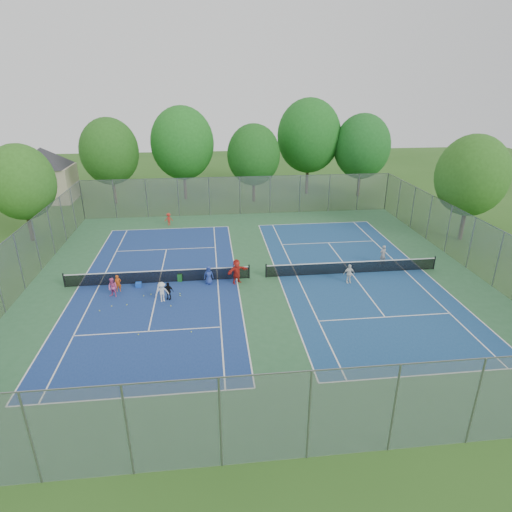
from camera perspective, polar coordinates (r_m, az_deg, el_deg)
The scene contains 39 objects.
ground at distance 30.94m, azimuth 0.21°, elevation -2.93°, with size 120.00×120.00×0.00m, color #2B561B.
court_pad at distance 30.93m, azimuth 0.21°, elevation -2.92°, with size 32.00×32.00×0.01m, color #2D5F38.
court_left at distance 30.98m, azimuth -12.78°, elevation -3.45°, with size 10.97×23.77×0.01m, color navy.
court_right at distance 32.42m, azimuth 12.60°, elevation -2.24°, with size 10.97×23.77×0.01m, color navy.
net_left at distance 30.80m, azimuth -12.85°, elevation -2.72°, with size 12.87×0.10×0.91m, color black.
net_right at distance 32.25m, azimuth 12.67°, elevation -1.53°, with size 12.87×0.10×0.91m, color black.
fence_north at distance 45.31m, azimuth -2.16°, elevation 8.03°, with size 32.00×0.10×4.00m, color gray.
fence_south at distance 16.60m, azimuth 7.08°, elevation -20.44°, with size 32.00×0.10×4.00m, color gray.
fence_west at distance 32.55m, azimuth -29.01°, elevation -0.74°, with size 32.00×0.10×4.00m, color gray.
fence_east at distance 35.62m, azimuth 26.72°, elevation 1.54°, with size 32.00×0.10×4.00m, color gray.
house at distance 55.79m, azimuth -26.50°, elevation 10.81°, with size 11.03×11.03×7.30m.
tree_nw at distance 51.44m, azimuth -18.96°, elevation 13.04°, with size 6.40×6.40×9.58m.
tree_nl at distance 51.28m, azimuth -9.80°, elevation 14.60°, with size 7.20×7.20×10.69m.
tree_nc at distance 49.67m, azimuth -0.32°, elevation 13.33°, with size 6.00×6.00×8.85m.
tree_nr at distance 53.56m, azimuth 7.07°, elevation 15.61°, with size 7.60×7.60×11.42m.
tree_ne at distance 53.51m, azimuth 13.97°, elevation 13.97°, with size 6.60×6.60×9.77m.
tree_side_w at distance 41.69m, azimuth -28.86°, elevation 8.61°, with size 5.60×5.60×8.47m.
tree_side_e at distance 41.14m, azimuth 26.84°, elevation 9.54°, with size 6.00×6.00×9.20m.
ball_crate at distance 30.65m, azimuth -15.39°, elevation -3.72°, with size 0.37×0.37×0.32m, color blue.
ball_hopper at distance 30.78m, azimuth -10.09°, elevation -2.87°, with size 0.28×0.28×0.56m, color #25882E.
student_a at distance 30.20m, azimuth -17.93°, elevation -3.51°, with size 0.44×0.29×1.20m, color #CC4E13.
student_b at distance 29.55m, azimuth -18.55°, elevation -4.02°, with size 0.65×0.51×1.34m, color #DA5592.
student_c at distance 28.12m, azimuth -12.42°, elevation -4.69°, with size 0.88×0.51×1.36m, color silver.
student_d at distance 28.31m, azimuth -11.63°, elevation -4.58°, with size 0.72×0.30×1.22m, color black.
student_e at distance 29.94m, azimuth -6.34°, elevation -2.56°, with size 0.66×0.43×1.34m, color #273E91.
student_f at distance 29.84m, azimuth -2.59°, elevation -2.06°, with size 1.65×0.53×1.78m, color red.
child_far_baseline at distance 42.88m, azimuth -11.56°, elevation 4.83°, with size 0.80×0.46×1.23m, color red.
instructor at distance 34.38m, azimuth 16.56°, elevation 0.17°, with size 0.56×0.37×1.54m, color gray.
teen_court_b at distance 30.62m, azimuth 12.29°, elevation -2.32°, with size 0.82×0.34×1.40m, color white.
tennis_ball_0 at distance 28.82m, azimuth -10.08°, elevation -5.25°, with size 0.07×0.07×0.07m, color #BDE234.
tennis_ball_1 at distance 24.84m, azimuth -8.62°, elevation -10.00°, with size 0.07×0.07×0.07m, color #C2EA36.
tennis_ball_2 at distance 27.67m, azimuth -11.29°, elevation -6.57°, with size 0.07×0.07×0.07m, color #CCD130.
tennis_ball_3 at distance 28.62m, azimuth -18.69°, elevation -6.37°, with size 0.07×0.07×0.07m, color #CDE535.
tennis_ball_4 at distance 29.29m, azimuth -14.74°, elevation -5.19°, with size 0.07×0.07×0.07m, color #C4DD33.
tennis_ball_5 at distance 28.49m, azimuth -16.84°, elevation -6.26°, with size 0.07×0.07×0.07m, color #C8EC36.
tennis_ball_6 at distance 28.32m, azimuth -20.13°, elevation -6.90°, with size 0.07×0.07×0.07m, color #BAD631.
tennis_ball_7 at distance 29.37m, azimuth -13.81°, elevation -5.02°, with size 0.07×0.07×0.07m, color #D3EA36.
tennis_ball_8 at distance 29.06m, azimuth -10.10°, elevation -5.00°, with size 0.07×0.07×0.07m, color #BCE635.
tennis_ball_9 at distance 25.23m, azimuth -15.41°, elevation -10.08°, with size 0.07×0.07×0.07m, color #B6D732.
Camera 1 is at (-3.27, -27.77, 13.25)m, focal length 30.00 mm.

